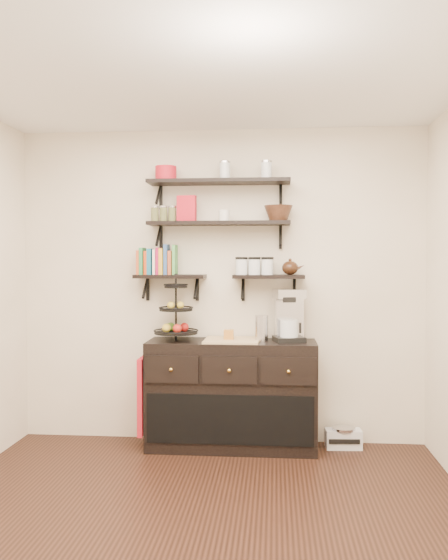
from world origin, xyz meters
TOP-DOWN VIEW (x-y plane):
  - floor at (0.00, 0.00)m, footprint 3.50×3.50m
  - ceiling at (0.00, 0.00)m, footprint 3.50×3.50m
  - back_wall at (0.00, 1.75)m, footprint 3.50×0.02m
  - shelf_top at (0.00, 1.62)m, footprint 1.20×0.27m
  - shelf_mid at (0.00, 1.62)m, footprint 1.20×0.27m
  - shelf_low_left at (-0.42, 1.63)m, footprint 0.60×0.25m
  - shelf_low_right at (0.42, 1.63)m, footprint 0.60×0.25m
  - cookbooks at (-0.51, 1.63)m, footprint 0.36×0.15m
  - glass_canisters at (0.30, 1.63)m, footprint 0.32×0.10m
  - sideboard at (0.12, 1.51)m, footprint 1.40×0.50m
  - fruit_stand at (-0.35, 1.52)m, footprint 0.36×0.36m
  - candle at (0.09, 1.51)m, footprint 0.08×0.08m
  - coffee_maker at (0.59, 1.54)m, footprint 0.28×0.28m
  - thermal_carafe at (0.36, 1.49)m, footprint 0.11×0.11m
  - apron at (-0.61, 1.41)m, footprint 0.04×0.27m
  - radio at (1.05, 1.59)m, footprint 0.30×0.21m
  - recipe_box at (-0.28, 1.61)m, footprint 0.17×0.08m
  - walnut_bowl at (0.50, 1.61)m, footprint 0.24×0.24m
  - ramekins at (0.04, 1.61)m, footprint 0.09×0.09m
  - teapot at (0.60, 1.63)m, footprint 0.21×0.18m
  - red_pot at (-0.45, 1.61)m, footprint 0.18×0.18m

SIDE VIEW (x-z plane):
  - floor at x=0.00m, z-range 0.00..0.00m
  - radio at x=1.05m, z-range 0.00..0.18m
  - sideboard at x=0.12m, z-range -0.01..0.91m
  - apron at x=-0.61m, z-range 0.14..0.77m
  - candle at x=0.09m, z-range 0.92..1.00m
  - thermal_carafe at x=0.36m, z-range 0.90..1.12m
  - fruit_stand at x=-0.35m, z-range 0.82..1.35m
  - coffee_maker at x=0.59m, z-range 0.89..1.32m
  - back_wall at x=0.00m, z-range 0.00..2.70m
  - shelf_low_left at x=-0.42m, z-range 1.31..1.54m
  - shelf_low_right at x=0.42m, z-range 1.31..1.54m
  - glass_canisters at x=0.30m, z-range 1.45..1.58m
  - teapot at x=0.60m, z-range 1.45..1.59m
  - cookbooks at x=-0.51m, z-range 1.43..1.69m
  - shelf_mid at x=0.00m, z-range 1.77..2.00m
  - ramekins at x=0.04m, z-range 1.90..2.00m
  - walnut_bowl at x=0.50m, z-range 1.90..2.03m
  - recipe_box at x=-0.28m, z-range 1.90..2.12m
  - shelf_top at x=0.00m, z-range 2.12..2.35m
  - red_pot at x=-0.45m, z-range 2.25..2.37m
  - ceiling at x=0.00m, z-range 2.69..2.71m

